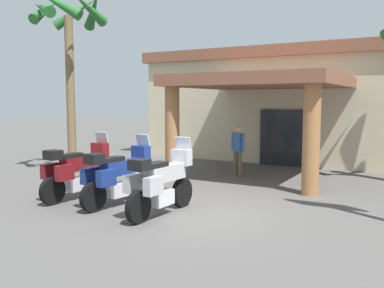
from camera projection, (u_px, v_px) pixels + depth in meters
ground_plane at (193, 210)px, 9.26m from camera, size 80.00×80.00×0.00m
motel_building at (303, 104)px, 17.76m from camera, size 12.91×11.04×4.51m
motorcycle_maroon at (77, 171)px, 10.29m from camera, size 0.74×2.21×1.61m
motorcycle_blue at (118, 176)px, 9.63m from camera, size 0.81×2.21×1.61m
motorcycle_silver at (161, 182)px, 8.81m from camera, size 0.73×2.21×1.61m
pedestrian at (238, 147)px, 13.40m from camera, size 0.51×0.32×1.63m
palm_tree_roadside at (68, 30)px, 13.57m from camera, size 2.44×2.55×6.06m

